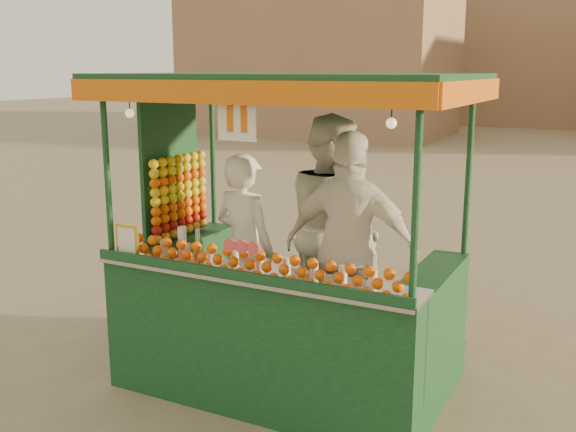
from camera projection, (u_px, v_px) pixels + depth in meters
The scene contains 7 objects.
ground at pixel (310, 371), 5.79m from camera, with size 90.00×90.00×0.00m, color #726552.
building_left at pixel (320, 59), 26.52m from camera, with size 10.00×6.00×6.00m, color #946F54.
building_center at pixel (538, 50), 31.99m from camera, with size 14.00×7.00×7.00m, color #946F54.
juice_cart at pixel (276, 290), 5.39m from camera, with size 2.80×1.82×2.55m.
vendor_left at pixel (245, 249), 5.55m from camera, with size 0.65×0.49×1.62m.
vendor_middle at pixel (333, 226), 5.70m from camera, with size 1.15×1.19×1.92m.
vendor_right at pixel (351, 248), 5.16m from camera, with size 1.10×0.51×1.83m.
Camera 1 is at (2.27, -4.86, 2.58)m, focal length 41.39 mm.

